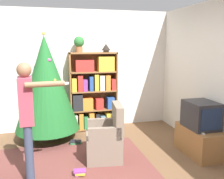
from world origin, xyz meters
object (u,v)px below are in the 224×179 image
object	(u,v)px
potted_plant	(79,43)
standing_person	(27,113)
table_lamp	(106,47)
christmas_tree	(46,84)
armchair	(106,140)
bookshelf	(93,93)
television	(201,115)

from	to	relation	value
potted_plant	standing_person	bearing A→B (deg)	-116.21
table_lamp	christmas_tree	bearing A→B (deg)	-162.26
armchair	table_lamp	distance (m)	2.16
bookshelf	table_lamp	world-z (taller)	table_lamp
bookshelf	table_lamp	distance (m)	1.02
christmas_tree	armchair	distance (m)	1.65
christmas_tree	armchair	xyz separation A→B (m)	(0.91, -1.12, -0.80)
armchair	table_lamp	size ratio (longest dim) A/B	4.60
bookshelf	table_lamp	bearing A→B (deg)	2.19
standing_person	potted_plant	distance (m)	2.33
television	christmas_tree	bearing A→B (deg)	151.79
television	armchair	bearing A→B (deg)	172.26
potted_plant	television	bearing A→B (deg)	-44.24
bookshelf	christmas_tree	bearing A→B (deg)	-157.97
standing_person	table_lamp	xyz separation A→B (m)	(1.52, 1.92, 0.83)
armchair	standing_person	xyz separation A→B (m)	(-1.16, -0.39, 0.65)
television	armchair	size ratio (longest dim) A/B	0.61
bookshelf	standing_person	distance (m)	2.27
christmas_tree	armchair	world-z (taller)	christmas_tree
bookshelf	potted_plant	xyz separation A→B (m)	(-0.28, 0.01, 1.07)
christmas_tree	potted_plant	size ratio (longest dim) A/B	6.38
bookshelf	television	bearing A→B (deg)	-48.91
bookshelf	armchair	bearing A→B (deg)	-92.58
bookshelf	standing_person	bearing A→B (deg)	-122.72
christmas_tree	television	bearing A→B (deg)	-28.21
bookshelf	television	world-z (taller)	bookshelf
television	standing_person	distance (m)	2.76
standing_person	potted_plant	size ratio (longest dim) A/B	4.97
standing_person	potted_plant	xyz separation A→B (m)	(0.94, 1.92, 0.92)
bookshelf	standing_person	world-z (taller)	bookshelf
potted_plant	table_lamp	bearing A→B (deg)	-0.00
standing_person	potted_plant	bearing A→B (deg)	150.19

